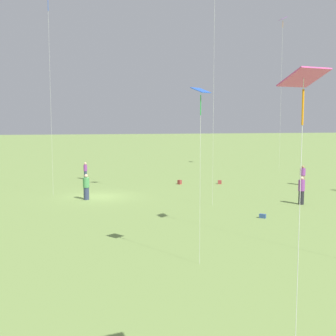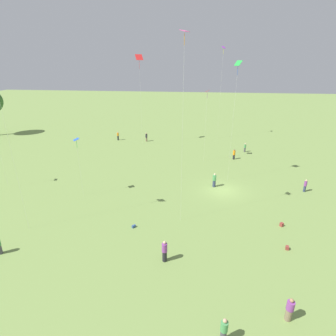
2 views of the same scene
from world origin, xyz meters
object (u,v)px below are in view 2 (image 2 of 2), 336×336
Objects in this scene: person_6 at (245,148)px; picnic_bag_1 at (134,226)px; person_2 at (118,136)px; picnic_bag_0 at (282,225)px; kite_5 at (237,72)px; kite_3 at (139,60)px; person_3 at (146,137)px; kite_0 at (207,95)px; person_1 at (290,310)px; kite_6 at (76,143)px; person_4 at (234,154)px; kite_7 at (184,55)px; person_9 at (224,330)px; person_7 at (214,180)px; person_5 at (165,251)px; kite_8 at (223,56)px; person_0 at (305,186)px; picnic_bag_2 at (287,248)px.

person_6 is 28.78m from picnic_bag_1.
person_2 is 4.48× the size of picnic_bag_0.
kite_3 is at bearing -133.25° from kite_5.
kite_3 is 41.36× the size of picnic_bag_0.
kite_5 is (-15.11, -15.22, -1.43)m from kite_3.
person_3 is 17.96m from kite_0.
picnic_bag_1 is (8.31, 11.87, -0.70)m from person_1.
person_6 is 0.23× the size of kite_6.
person_6 is 3.92× the size of picnic_bag_1.
person_4 is 25.10m from kite_7.
person_6 reaches higher than picnic_bag_0.
person_9 reaches higher than person_6.
person_7 is at bearing -126.04° from person_1.
kite_3 reaches higher than picnic_bag_0.
kite_8 is at bearing -73.12° from person_5.
kite_0 is 0.65× the size of kite_7.
kite_6 is at bearing -83.68° from person_1.
person_9 reaches higher than person_1.
person_4 is 11.49m from person_7.
person_5 is 25.82m from kite_0.
kite_6 is at bearing 155.13° from kite_7.
kite_5 is at bearing -30.29° from kite_3.
person_3 is (19.55, 23.90, 0.06)m from person_0.
kite_5 is 19.93m from picnic_bag_2.
person_9 is at bearing -3.66° from kite_5.
picnic_bag_1 is at bearing -23.60° from person_5.
kite_3 reaches higher than person_1.
kite_3 reaches higher than person_4.
person_9 is 10.60m from picnic_bag_2.
kite_5 is (20.85, 1.99, 12.99)m from person_1.
person_2 is at bearing 173.23° from kite_3.
person_0 is 0.85× the size of person_5.
person_6 is 4.65× the size of picnic_bag_2.
person_4 is 1.07× the size of person_6.
person_5 is 0.13× the size of kite_5.
person_7 is 12.95m from picnic_bag_2.
person_7 reaches higher than person_3.
person_9 is 46.93m from kite_8.
person_4 is at bearing 159.63° from person_7.
person_2 is at bearing -138.51° from person_7.
picnic_bag_1 is (-29.81, -10.91, -0.76)m from person_2.
kite_0 is (-5.51, 7.23, 9.52)m from person_6.
kite_3 is (7.94, 11.97, 4.92)m from kite_0.
kite_8 is at bearing -177.29° from kite_5.
person_5 reaches higher than person_3.
person_6 is 26.67m from picnic_bag_2.
person_3 is 1.10× the size of person_6.
kite_8 is at bearing 56.46° from person_9.
person_3 is at bearing -76.30° from kite_0.
picnic_bag_2 is at bearing -86.94° from kite_8.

